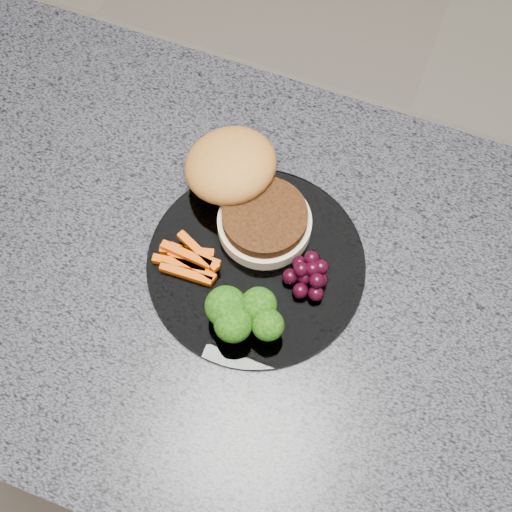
% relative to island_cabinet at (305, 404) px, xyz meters
% --- Properties ---
extents(room, '(4.02, 4.02, 2.70)m').
position_rel_island_cabinet_xyz_m(room, '(0.00, 0.00, 0.92)').
color(room, gray).
rests_on(room, ground).
extents(island_cabinet, '(1.20, 0.60, 0.86)m').
position_rel_island_cabinet_xyz_m(island_cabinet, '(0.00, 0.00, 0.00)').
color(island_cabinet, brown).
rests_on(island_cabinet, ground).
extents(countertop, '(1.20, 0.60, 0.04)m').
position_rel_island_cabinet_xyz_m(countertop, '(0.00, 0.00, 0.45)').
color(countertop, '#484852').
rests_on(countertop, island_cabinet).
extents(plate, '(0.26, 0.26, 0.01)m').
position_rel_island_cabinet_xyz_m(plate, '(-0.10, 0.03, 0.47)').
color(plate, white).
rests_on(plate, countertop).
extents(burger, '(0.21, 0.19, 0.06)m').
position_rel_island_cabinet_xyz_m(burger, '(-0.15, 0.10, 0.50)').
color(burger, beige).
rests_on(burger, plate).
extents(carrot_sticks, '(0.08, 0.05, 0.02)m').
position_rel_island_cabinet_xyz_m(carrot_sticks, '(-0.18, -0.00, 0.48)').
color(carrot_sticks, '#D54C03').
rests_on(carrot_sticks, plate).
extents(broccoli, '(0.09, 0.07, 0.06)m').
position_rel_island_cabinet_xyz_m(broccoli, '(-0.09, -0.05, 0.51)').
color(broccoli, '#548631').
rests_on(broccoli, plate).
extents(grape_bunch, '(0.05, 0.06, 0.03)m').
position_rel_island_cabinet_xyz_m(grape_bunch, '(-0.04, 0.03, 0.49)').
color(grape_bunch, black).
rests_on(grape_bunch, plate).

